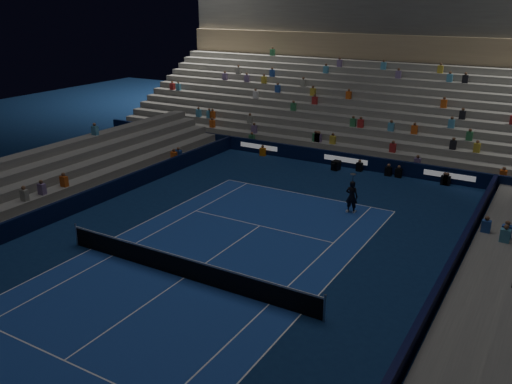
{
  "coord_description": "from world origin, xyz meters",
  "views": [
    {
      "loc": [
        12.79,
        -15.83,
        11.12
      ],
      "look_at": [
        0.0,
        6.0,
        2.0
      ],
      "focal_mm": 37.7,
      "sensor_mm": 36.0,
      "label": 1
    }
  ],
  "objects": [
    {
      "name": "sponsor_barrier_east",
      "position": [
        9.7,
        0.0,
        0.5
      ],
      "size": [
        0.25,
        37.0,
        1.0
      ],
      "primitive_type": "cube",
      "color": "black",
      "rests_on": "ground"
    },
    {
      "name": "sponsor_barrier_west",
      "position": [
        -9.7,
        0.0,
        0.5
      ],
      "size": [
        0.25,
        37.0,
        1.0
      ],
      "primitive_type": "cube",
      "color": "black",
      "rests_on": "ground"
    },
    {
      "name": "broadcast_camera",
      "position": [
        -0.34,
        17.46,
        0.33
      ],
      "size": [
        0.54,
        0.97,
        0.65
      ],
      "color": "black",
      "rests_on": "ground"
    },
    {
      "name": "tennis_net",
      "position": [
        0.0,
        0.0,
        0.5
      ],
      "size": [
        12.9,
        0.1,
        1.1
      ],
      "color": "#B2B2B7",
      "rests_on": "ground"
    },
    {
      "name": "sponsor_barrier_far",
      "position": [
        0.0,
        18.5,
        0.5
      ],
      "size": [
        44.0,
        0.25,
        1.0
      ],
      "primitive_type": "cube",
      "color": "black",
      "rests_on": "ground"
    },
    {
      "name": "ground",
      "position": [
        0.0,
        0.0,
        0.0
      ],
      "size": [
        90.0,
        90.0,
        0.0
      ],
      "primitive_type": "plane",
      "color": "#0C2048",
      "rests_on": "ground"
    },
    {
      "name": "tennis_player",
      "position": [
        3.39,
        10.59,
        0.92
      ],
      "size": [
        0.69,
        0.47,
        1.83
      ],
      "primitive_type": "imported",
      "rotation": [
        0.0,
        0.0,
        3.19
      ],
      "color": "black",
      "rests_on": "ground"
    },
    {
      "name": "court_surface",
      "position": [
        0.0,
        0.0,
        0.01
      ],
      "size": [
        10.97,
        23.77,
        0.01
      ],
      "primitive_type": "cube",
      "color": "navy",
      "rests_on": "ground"
    },
    {
      "name": "grandstand_main",
      "position": [
        0.0,
        27.9,
        3.38
      ],
      "size": [
        44.0,
        15.2,
        11.2
      ],
      "color": "slate",
      "rests_on": "ground"
    }
  ]
}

